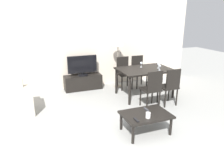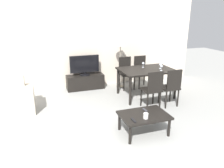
{
  "view_description": "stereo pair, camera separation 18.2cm",
  "coord_description": "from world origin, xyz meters",
  "px_view_note": "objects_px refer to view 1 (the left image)",
  "views": [
    {
      "loc": [
        -1.37,
        -2.32,
        2.15
      ],
      "look_at": [
        0.29,
        1.93,
        0.65
      ],
      "focal_mm": 35.0,
      "sensor_mm": 36.0,
      "label": 1
    },
    {
      "loc": [
        -1.19,
        -2.38,
        2.15
      ],
      "look_at": [
        0.29,
        1.93,
        0.65
      ],
      "focal_mm": 35.0,
      "sensor_mm": 36.0,
      "label": 2
    }
  ],
  "objects_px": {
    "dining_chair_near_right": "(170,85)",
    "dining_chair_near": "(152,87)",
    "tv_stand": "(83,82)",
    "remote_primary": "(136,120)",
    "wine_glass_left": "(160,66)",
    "dining_chair_far_left": "(124,71)",
    "wine_glass_right": "(141,63)",
    "dining_table": "(145,72)",
    "remote_secondary": "(146,109)",
    "armchair": "(9,102)",
    "floor_lamp": "(118,43)",
    "wine_glass_center": "(158,64)",
    "tv": "(82,66)",
    "cup_white_near": "(148,115)",
    "dining_chair_far": "(138,70)",
    "coffee_table": "(146,116)"
  },
  "relations": [
    {
      "from": "dining_chair_near_right",
      "to": "dining_chair_near",
      "type": "bearing_deg",
      "value": 180.0
    },
    {
      "from": "tv_stand",
      "to": "dining_chair_near",
      "type": "xyz_separation_m",
      "value": [
        1.16,
        -1.89,
        0.3
      ]
    },
    {
      "from": "dining_chair_near",
      "to": "remote_primary",
      "type": "distance_m",
      "value": 1.44
    },
    {
      "from": "dining_chair_near_right",
      "to": "wine_glass_left",
      "type": "height_order",
      "value": "dining_chair_near_right"
    },
    {
      "from": "dining_chair_far_left",
      "to": "wine_glass_right",
      "type": "height_order",
      "value": "dining_chair_far_left"
    },
    {
      "from": "dining_table",
      "to": "remote_primary",
      "type": "relative_size",
      "value": 9.23
    },
    {
      "from": "dining_chair_far_left",
      "to": "remote_secondary",
      "type": "relative_size",
      "value": 6.12
    },
    {
      "from": "dining_chair_far_left",
      "to": "remote_secondary",
      "type": "xyz_separation_m",
      "value": [
        -0.58,
        -2.35,
        -0.12
      ]
    },
    {
      "from": "armchair",
      "to": "wine_glass_left",
      "type": "bearing_deg",
      "value": -4.96
    },
    {
      "from": "floor_lamp",
      "to": "wine_glass_center",
      "type": "xyz_separation_m",
      "value": [
        0.73,
        -1.02,
        -0.47
      ]
    },
    {
      "from": "dining_chair_far_left",
      "to": "floor_lamp",
      "type": "distance_m",
      "value": 0.83
    },
    {
      "from": "dining_chair_near",
      "to": "dining_chair_far_left",
      "type": "distance_m",
      "value": 1.59
    },
    {
      "from": "tv",
      "to": "wine_glass_center",
      "type": "relative_size",
      "value": 5.76
    },
    {
      "from": "dining_chair_near",
      "to": "remote_primary",
      "type": "bearing_deg",
      "value": -131.73
    },
    {
      "from": "cup_white_near",
      "to": "remote_primary",
      "type": "bearing_deg",
      "value": -176.97
    },
    {
      "from": "dining_chair_far",
      "to": "floor_lamp",
      "type": "relative_size",
      "value": 0.61
    },
    {
      "from": "dining_chair_near_right",
      "to": "wine_glass_left",
      "type": "xyz_separation_m",
      "value": [
        0.04,
        0.53,
        0.33
      ]
    },
    {
      "from": "dining_chair_far_left",
      "to": "remote_primary",
      "type": "distance_m",
      "value": 2.83
    },
    {
      "from": "cup_white_near",
      "to": "wine_glass_center",
      "type": "relative_size",
      "value": 0.68
    },
    {
      "from": "armchair",
      "to": "coffee_table",
      "type": "distance_m",
      "value": 2.97
    },
    {
      "from": "armchair",
      "to": "remote_secondary",
      "type": "bearing_deg",
      "value": -32.9
    },
    {
      "from": "cup_white_near",
      "to": "tv",
      "type": "bearing_deg",
      "value": 98.48
    },
    {
      "from": "remote_secondary",
      "to": "floor_lamp",
      "type": "bearing_deg",
      "value": 79.71
    },
    {
      "from": "dining_chair_near",
      "to": "floor_lamp",
      "type": "relative_size",
      "value": 0.61
    },
    {
      "from": "coffee_table",
      "to": "cup_white_near",
      "type": "height_order",
      "value": "cup_white_near"
    },
    {
      "from": "dining_chair_near_right",
      "to": "floor_lamp",
      "type": "height_order",
      "value": "floor_lamp"
    },
    {
      "from": "wine_glass_center",
      "to": "floor_lamp",
      "type": "bearing_deg",
      "value": 125.84
    },
    {
      "from": "tv",
      "to": "dining_chair_far_left",
      "type": "bearing_deg",
      "value": -14.51
    },
    {
      "from": "coffee_table",
      "to": "tv_stand",
      "type": "bearing_deg",
      "value": 99.93
    },
    {
      "from": "coffee_table",
      "to": "dining_table",
      "type": "distance_m",
      "value": 1.96
    },
    {
      "from": "tv_stand",
      "to": "remote_secondary",
      "type": "relative_size",
      "value": 7.16
    },
    {
      "from": "cup_white_near",
      "to": "wine_glass_center",
      "type": "xyz_separation_m",
      "value": [
        1.33,
        1.78,
        0.42
      ]
    },
    {
      "from": "dining_table",
      "to": "cup_white_near",
      "type": "distance_m",
      "value": 2.1
    },
    {
      "from": "coffee_table",
      "to": "remote_secondary",
      "type": "relative_size",
      "value": 5.83
    },
    {
      "from": "tv_stand",
      "to": "coffee_table",
      "type": "height_order",
      "value": "tv_stand"
    },
    {
      "from": "floor_lamp",
      "to": "dining_chair_near",
      "type": "bearing_deg",
      "value": -85.74
    },
    {
      "from": "wine_glass_center",
      "to": "wine_glass_left",
      "type": "bearing_deg",
      "value": -113.63
    },
    {
      "from": "armchair",
      "to": "remote_secondary",
      "type": "distance_m",
      "value": 2.97
    },
    {
      "from": "dining_chair_near",
      "to": "remote_secondary",
      "type": "height_order",
      "value": "dining_chair_near"
    },
    {
      "from": "dining_chair_far",
      "to": "wine_glass_left",
      "type": "relative_size",
      "value": 6.29
    },
    {
      "from": "wine_glass_left",
      "to": "coffee_table",
      "type": "bearing_deg",
      "value": -129.73
    },
    {
      "from": "tv",
      "to": "cup_white_near",
      "type": "distance_m",
      "value": 3.0
    },
    {
      "from": "dining_chair_near_right",
      "to": "tv",
      "type": "bearing_deg",
      "value": 131.1
    },
    {
      "from": "dining_chair_far_left",
      "to": "floor_lamp",
      "type": "bearing_deg",
      "value": 130.25
    },
    {
      "from": "dining_table",
      "to": "remote_secondary",
      "type": "distance_m",
      "value": 1.78
    },
    {
      "from": "tv_stand",
      "to": "remote_secondary",
      "type": "bearing_deg",
      "value": -77.73
    },
    {
      "from": "tv",
      "to": "dining_chair_far_left",
      "type": "relative_size",
      "value": 0.92
    },
    {
      "from": "dining_chair_far_left",
      "to": "wine_glass_left",
      "type": "bearing_deg",
      "value": -63.62
    },
    {
      "from": "tv_stand",
      "to": "dining_table",
      "type": "bearing_deg",
      "value": -37.99
    },
    {
      "from": "tv_stand",
      "to": "dining_table",
      "type": "distance_m",
      "value": 1.84
    }
  ]
}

